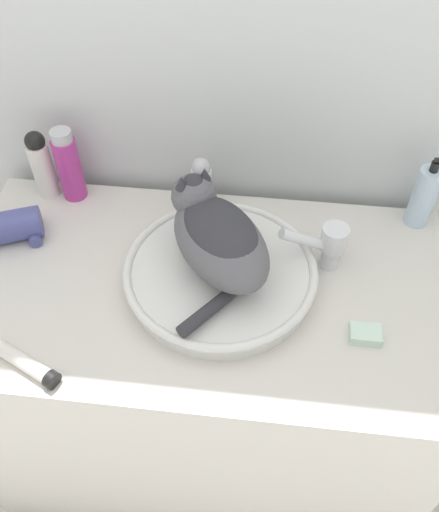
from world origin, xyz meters
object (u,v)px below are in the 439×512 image
lotion_bottle_white (42,164)px  hair_dryer (11,227)px  cat (217,235)px  deodorant_stick (201,183)px  faucet (328,244)px  soap_bar (365,334)px  shampoo_bottle_tall (69,166)px  soap_pump_bottle (424,196)px  cream_tube (25,363)px

lotion_bottle_white → hair_dryer: lotion_bottle_white is taller
cat → deodorant_stick: size_ratio=2.47×
lotion_bottle_white → faucet: bearing=-13.8°
faucet → soap_bar: size_ratio=2.45×
deodorant_stick → shampoo_bottle_tall: shampoo_bottle_tall is taller
soap_pump_bottle → shampoo_bottle_tall: 0.89m
cream_tube → hair_dryer: hair_dryer is taller
soap_pump_bottle → cat: bearing=-152.3°
deodorant_stick → shampoo_bottle_tall: (-0.34, 0.00, 0.02)m
cat → faucet: bearing=-110.8°
cat → deodorant_stick: bearing=-21.8°
deodorant_stick → soap_bar: deodorant_stick is taller
deodorant_stick → shampoo_bottle_tall: size_ratio=0.73×
lotion_bottle_white → shampoo_bottle_tall: bearing=-0.0°
shampoo_bottle_tall → hair_dryer: shampoo_bottle_tall is taller
deodorant_stick → hair_dryer: (-0.44, -0.17, -0.04)m
lotion_bottle_white → deodorant_stick: bearing=-0.0°
hair_dryer → soap_bar: 0.86m
lotion_bottle_white → cat: bearing=-27.5°
deodorant_stick → soap_bar: (0.40, -0.37, -0.06)m
faucet → soap_pump_bottle: size_ratio=0.81×
cat → hair_dryer: (-0.51, 0.08, -0.11)m
soap_pump_bottle → hair_dryer: size_ratio=1.13×
deodorant_stick → cream_tube: 0.60m
cat → deodorant_stick: 0.27m
soap_bar → faucet: bearing=113.2°
cat → soap_pump_bottle: cat is taller
faucet → soap_bar: 0.22m
cream_tube → faucet: bearing=29.8°
faucet → lotion_bottle_white: lotion_bottle_white is taller
cream_tube → hair_dryer: 0.38m
faucet → shampoo_bottle_tall: size_ratio=0.80×
cat → lotion_bottle_white: bearing=25.2°
faucet → shampoo_bottle_tall: bearing=-34.3°
deodorant_stick → cream_tube: size_ratio=0.89×
cat → lotion_bottle_white: (-0.48, 0.25, -0.05)m
cat → shampoo_bottle_tall: cat is taller
lotion_bottle_white → soap_pump_bottle: 0.96m
shampoo_bottle_tall → hair_dryer: bearing=-120.8°
cat → soap_bar: (0.33, -0.12, -0.13)m
lotion_bottle_white → hair_dryer: size_ratio=1.09×
cat → lotion_bottle_white: 0.54m
soap_pump_bottle → shampoo_bottle_tall: (-0.89, -0.00, 0.01)m
faucet → deodorant_stick: 0.36m
soap_pump_bottle → cream_tube: 0.98m
deodorant_stick → hair_dryer: deodorant_stick is taller
deodorant_stick → soap_bar: size_ratio=2.26×
deodorant_stick → lotion_bottle_white: bearing=180.0°
deodorant_stick → cream_tube: deodorant_stick is taller
shampoo_bottle_tall → cat: bearing=-31.4°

